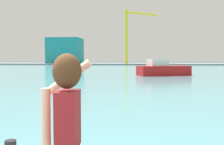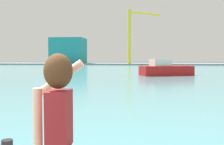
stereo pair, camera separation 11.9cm
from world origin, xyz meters
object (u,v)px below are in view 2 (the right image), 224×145
at_px(person_photographer, 58,122).
at_px(warehouse_left, 69,51).
at_px(boat_moored, 165,69).
at_px(port_crane, 134,30).

relative_size(person_photographer, warehouse_left, 0.15).
bearing_deg(boat_moored, person_photographer, -117.27).
bearing_deg(warehouse_left, port_crane, -11.46).
distance_m(warehouse_left, port_crane, 24.45).
relative_size(boat_moored, warehouse_left, 0.63).
bearing_deg(port_crane, person_photographer, -88.40).
xyz_separation_m(person_photographer, boat_moored, (3.62, 32.52, -0.84)).
bearing_deg(warehouse_left, boat_moored, -63.12).
distance_m(boat_moored, port_crane, 54.15).
bearing_deg(boat_moored, warehouse_left, 95.96).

